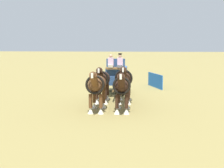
% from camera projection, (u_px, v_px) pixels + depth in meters
% --- Properties ---
extents(ground_plane, '(220.00, 220.00, 0.00)m').
position_uv_depth(ground_plane, '(117.00, 93.00, 22.83)').
color(ground_plane, '#9E8C4C').
extents(show_wagon, '(5.70, 1.83, 2.85)m').
position_uv_depth(show_wagon, '(117.00, 76.00, 22.51)').
color(show_wagon, '#2D4C7A').
rests_on(show_wagon, ground).
extents(draft_horse_rear_near, '(3.15, 1.07, 2.26)m').
position_uv_depth(draft_horse_rear_near, '(124.00, 79.00, 18.97)').
color(draft_horse_rear_near, '#331E14').
rests_on(draft_horse_rear_near, ground).
extents(draft_horse_rear_off, '(3.11, 0.97, 2.21)m').
position_uv_depth(draft_horse_rear_off, '(102.00, 80.00, 19.06)').
color(draft_horse_rear_off, '#331E14').
rests_on(draft_horse_rear_off, ground).
extents(draft_horse_lead_near, '(3.03, 0.94, 2.15)m').
position_uv_depth(draft_horse_lead_near, '(122.00, 87.00, 16.39)').
color(draft_horse_lead_near, '#331E14').
rests_on(draft_horse_lead_near, ground).
extents(draft_horse_lead_off, '(3.08, 1.01, 2.20)m').
position_uv_depth(draft_horse_lead_off, '(97.00, 86.00, 16.49)').
color(draft_horse_lead_off, brown).
rests_on(draft_horse_lead_off, ground).
extents(sponsor_banner, '(3.06, 1.07, 1.10)m').
position_uv_depth(sponsor_banner, '(155.00, 81.00, 25.64)').
color(sponsor_banner, '#1959B2').
rests_on(sponsor_banner, ground).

